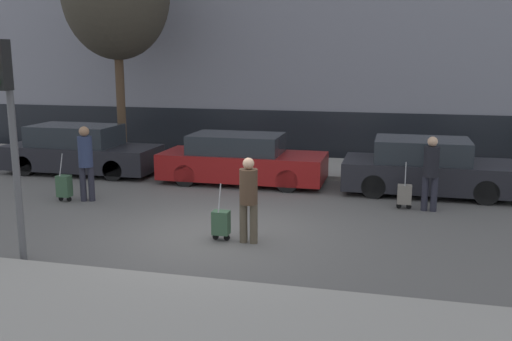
% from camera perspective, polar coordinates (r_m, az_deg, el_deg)
% --- Properties ---
extents(ground_plane, '(80.00, 80.00, 0.00)m').
position_cam_1_polar(ground_plane, '(11.42, -3.72, -6.34)').
color(ground_plane, '#565451').
extents(sidewalk_near, '(28.00, 2.50, 0.12)m').
position_cam_1_polar(sidewalk_near, '(8.15, -12.00, -13.64)').
color(sidewalk_near, gray).
rests_on(sidewalk_near, ground_plane).
extents(sidewalk_far, '(28.00, 3.00, 0.12)m').
position_cam_1_polar(sidewalk_far, '(17.99, 3.08, 0.45)').
color(sidewalk_far, gray).
rests_on(sidewalk_far, ground_plane).
extents(parked_car_0, '(4.63, 1.74, 1.45)m').
position_cam_1_polar(parked_car_0, '(17.90, -17.18, 1.88)').
color(parked_car_0, black).
rests_on(parked_car_0, ground_plane).
extents(parked_car_1, '(4.53, 1.75, 1.36)m').
position_cam_1_polar(parked_car_1, '(15.76, -1.48, 1.04)').
color(parked_car_1, maroon).
rests_on(parked_car_1, ground_plane).
extents(parked_car_2, '(4.23, 1.86, 1.41)m').
position_cam_1_polar(parked_car_2, '(15.17, 16.63, 0.22)').
color(parked_car_2, black).
rests_on(parked_car_2, ground_plane).
extents(pedestrian_left, '(0.34, 0.34, 1.83)m').
position_cam_1_polar(pedestrian_left, '(14.30, -16.67, 1.14)').
color(pedestrian_left, '#23232D').
rests_on(pedestrian_left, ground_plane).
extents(trolley_left, '(0.34, 0.29, 1.18)m').
position_cam_1_polar(trolley_left, '(14.56, -18.64, -1.49)').
color(trolley_left, '#335138').
rests_on(trolley_left, ground_plane).
extents(pedestrian_center, '(0.35, 0.34, 1.63)m').
position_cam_1_polar(pedestrian_center, '(10.63, -0.75, -2.49)').
color(pedestrian_center, '#4C4233').
rests_on(pedestrian_center, ground_plane).
extents(trolley_center, '(0.34, 0.29, 1.12)m').
position_cam_1_polar(trolley_center, '(10.94, -3.52, -5.24)').
color(trolley_center, '#335138').
rests_on(trolley_center, ground_plane).
extents(pedestrian_right, '(0.35, 0.34, 1.71)m').
position_cam_1_polar(pedestrian_right, '(13.41, 17.09, 0.13)').
color(pedestrian_right, '#23232D').
rests_on(pedestrian_right, ground_plane).
extents(trolley_right, '(0.34, 0.29, 1.10)m').
position_cam_1_polar(trolley_right, '(13.58, 14.62, -2.33)').
color(trolley_right, slate).
rests_on(trolley_right, ground_plane).
extents(traffic_light, '(0.28, 0.47, 3.73)m').
position_cam_1_polar(traffic_light, '(10.13, -23.69, 5.84)').
color(traffic_light, '#515154').
rests_on(traffic_light, ground_plane).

